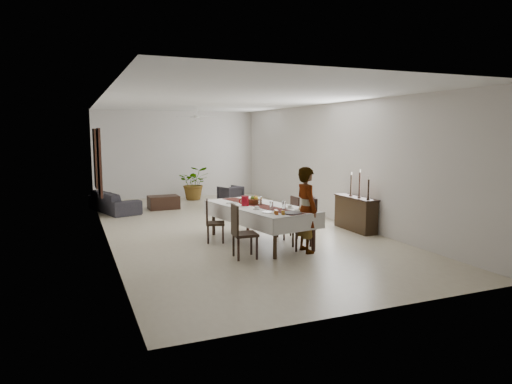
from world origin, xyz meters
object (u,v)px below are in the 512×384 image
(dining_table_top, at_px, (260,207))
(red_pitcher, at_px, (245,201))
(woman, at_px, (306,210))
(sofa, at_px, (114,201))
(sideboard_body, at_px, (355,214))

(dining_table_top, xyz_separation_m, red_pitcher, (-0.30, 0.11, 0.15))
(woman, relative_size, sofa, 0.80)
(sideboard_body, bearing_deg, dining_table_top, -173.67)
(dining_table_top, height_order, woman, woman)
(sideboard_body, distance_m, sofa, 7.31)
(sideboard_body, relative_size, sofa, 0.63)
(woman, height_order, sofa, woman)
(red_pitcher, bearing_deg, sofa, 113.53)
(woman, bearing_deg, sideboard_body, -55.89)
(woman, xyz_separation_m, sideboard_body, (2.11, 1.35, -0.46))
(dining_table_top, xyz_separation_m, woman, (0.58, -1.05, 0.08))
(dining_table_top, xyz_separation_m, sideboard_body, (2.70, 0.30, -0.38))
(dining_table_top, relative_size, woman, 1.51)
(dining_table_top, relative_size, sofa, 1.21)
(dining_table_top, height_order, sofa, dining_table_top)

